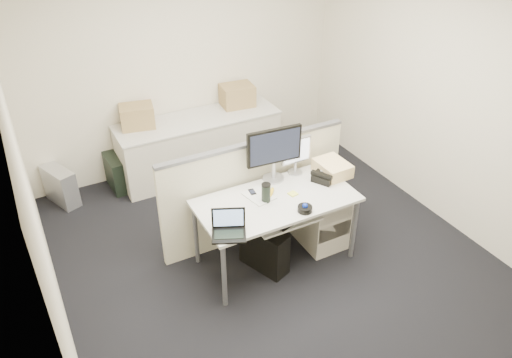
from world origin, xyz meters
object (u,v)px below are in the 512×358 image
desk (276,205)px  laptop (229,226)px  desk_phone (325,176)px  monitor_main (274,155)px

desk → laptop: (-0.62, -0.28, 0.17)m
desk_phone → monitor_main: bearing=121.8°
laptop → monitor_main: bearing=62.3°
monitor_main → desk_phone: monitor_main is taller
desk → monitor_main: (0.15, 0.32, 0.34)m
laptop → desk: bearing=48.7°
desk → monitor_main: monitor_main is taller
monitor_main → laptop: bearing=-137.4°
desk → laptop: laptop is taller
desk → monitor_main: 0.49m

